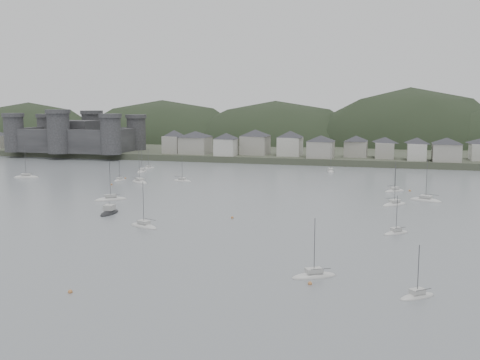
% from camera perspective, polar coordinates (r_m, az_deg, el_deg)
% --- Properties ---
extents(ground, '(900.00, 900.00, 0.00)m').
position_cam_1_polar(ground, '(95.05, -12.60, -9.68)').
color(ground, slate).
rests_on(ground, ground).
extents(far_shore_land, '(900.00, 250.00, 3.00)m').
position_cam_1_polar(far_shore_land, '(377.93, 9.15, 3.79)').
color(far_shore_land, '#383D2D').
rests_on(far_shore_land, ground).
extents(forested_ridge, '(851.55, 103.94, 102.57)m').
position_cam_1_polar(forested_ridge, '(353.23, 9.39, 1.41)').
color(forested_ridge, black).
rests_on(forested_ridge, ground).
extents(castle, '(66.00, 43.00, 20.00)m').
position_cam_1_polar(castle, '(307.10, -16.49, 4.39)').
color(castle, '#2E2E31').
rests_on(castle, far_shore_land).
extents(waterfront_town, '(451.48, 28.46, 12.92)m').
position_cam_1_polar(waterfront_town, '(263.59, 17.29, 3.31)').
color(waterfront_town, '#9C988E').
rests_on(waterfront_town, far_shore_land).
extents(moored_fleet, '(228.85, 177.91, 13.00)m').
position_cam_1_polar(moored_fleet, '(158.67, -3.29, -2.32)').
color(moored_fleet, beige).
rests_on(moored_fleet, ground).
extents(motor_launch_far, '(3.61, 8.71, 4.03)m').
position_cam_1_polar(motor_launch_far, '(147.30, -13.28, -3.28)').
color(motor_launch_far, black).
rests_on(motor_launch_far, ground).
extents(mooring_buoys, '(154.56, 117.64, 0.70)m').
position_cam_1_polar(mooring_buoys, '(145.20, -2.58, -3.29)').
color(mooring_buoys, '#BB763E').
rests_on(mooring_buoys, ground).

